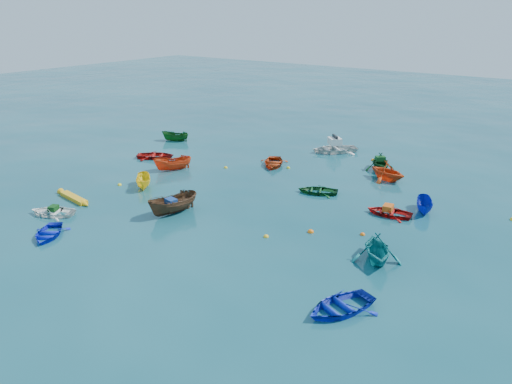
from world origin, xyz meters
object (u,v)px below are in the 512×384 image
Objects in this scene: dinghy_blue_se at (340,311)px; dinghy_white_near at (53,214)px; kayak_yellow at (74,200)px; motorboat_white at (334,152)px; dinghy_blue_sw at (49,236)px.

dinghy_white_near is at bearing -154.45° from dinghy_blue_se.
motorboat_white is (8.78, 20.92, 0.00)m from kayak_yellow.
kayak_yellow is at bearing -69.74° from motorboat_white.
dinghy_blue_sw reaches higher than kayak_yellow.
dinghy_blue_sw is at bearing -58.24° from motorboat_white.
dinghy_white_near is at bearing -65.22° from motorboat_white.
kayak_yellow is (-20.57, 1.35, 0.00)m from dinghy_blue_se.
dinghy_white_near reaches higher than dinghy_blue_sw.
dinghy_blue_se is at bearing -29.08° from dinghy_blue_sw.
dinghy_blue_se is 25.20m from motorboat_white.
dinghy_white_near is 19.48m from dinghy_blue_se.
motorboat_white is at bearing 136.47° from dinghy_white_near.
dinghy_blue_se is at bearing -85.53° from kayak_yellow.
dinghy_blue_sw is at bearing -147.26° from dinghy_blue_se.
dinghy_white_near is 2.58m from kayak_yellow.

